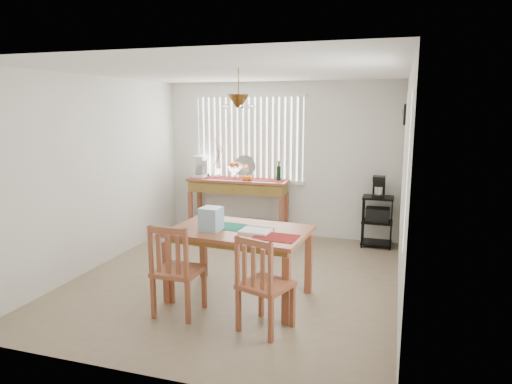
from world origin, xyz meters
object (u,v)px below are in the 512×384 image
(chair_left, at_px, (177,271))
(chair_right, at_px, (263,285))
(dining_table, at_px, (240,237))
(sideboard, at_px, (239,193))
(cart_items, at_px, (379,187))
(wire_cart, at_px, (377,217))

(chair_left, xyz_separation_m, chair_right, (0.97, -0.07, -0.01))
(chair_right, bearing_deg, dining_table, 125.20)
(sideboard, height_order, chair_left, chair_left)
(cart_items, height_order, chair_right, cart_items)
(chair_left, bearing_deg, sideboard, 97.60)
(wire_cart, bearing_deg, chair_right, -106.09)
(cart_items, bearing_deg, dining_table, -119.15)
(chair_right, bearing_deg, wire_cart, 73.91)
(chair_left, relative_size, chair_right, 1.03)
(sideboard, bearing_deg, chair_right, -66.57)
(dining_table, bearing_deg, cart_items, 60.85)
(cart_items, height_order, chair_left, cart_items)
(cart_items, xyz_separation_m, dining_table, (-1.41, -2.54, -0.23))
(wire_cart, xyz_separation_m, chair_left, (-1.90, -3.15, 0.01))
(sideboard, relative_size, wire_cart, 2.16)
(cart_items, bearing_deg, sideboard, -179.45)
(cart_items, bearing_deg, chair_left, -121.00)
(dining_table, relative_size, chair_right, 1.64)
(sideboard, relative_size, chair_left, 1.73)
(dining_table, relative_size, chair_left, 1.60)
(sideboard, bearing_deg, wire_cart, 0.34)
(dining_table, height_order, chair_left, chair_left)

